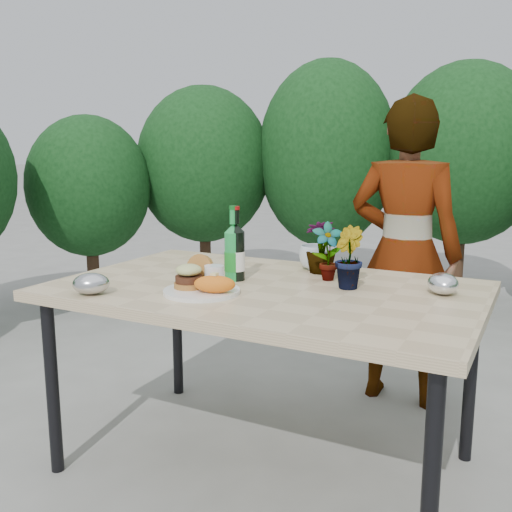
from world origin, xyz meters
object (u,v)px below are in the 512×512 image
at_px(patio_table, 265,300).
at_px(wine_bottle, 236,253).
at_px(person, 405,254).
at_px(dinner_plate, 202,291).

xyz_separation_m(patio_table, wine_bottle, (-0.15, 0.04, 0.17)).
height_order(wine_bottle, person, person).
xyz_separation_m(patio_table, dinner_plate, (-0.16, -0.21, 0.06)).
height_order(patio_table, wine_bottle, wine_bottle).
distance_m(dinner_plate, person, 1.20).
bearing_deg(dinner_plate, person, 66.29).
bearing_deg(person, dinner_plate, 65.70).
distance_m(wine_bottle, person, 0.98).
xyz_separation_m(patio_table, person, (0.33, 0.89, 0.07)).
relative_size(dinner_plate, person, 0.18).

